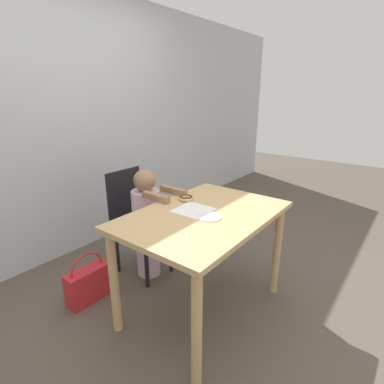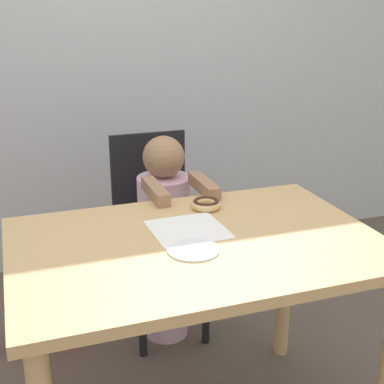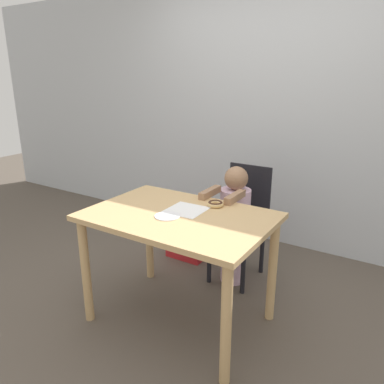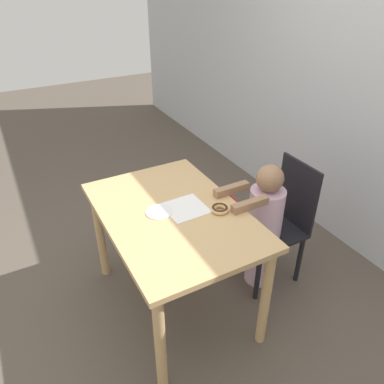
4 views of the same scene
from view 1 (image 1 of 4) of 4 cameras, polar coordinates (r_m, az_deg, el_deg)
ground_plane at (r=2.44m, az=1.99°, el=-21.19°), size 12.00×12.00×0.00m
wall_back at (r=3.10m, az=-22.81°, el=11.37°), size 8.00×0.05×2.50m
dining_table at (r=2.08m, az=2.19°, el=-6.93°), size 1.17×0.80×0.78m
chair at (r=2.71m, az=-10.48°, el=-5.79°), size 0.36×0.44×0.92m
child_figure at (r=2.60m, az=-8.52°, el=-5.88°), size 0.25×0.47×0.97m
donut at (r=2.27m, az=-1.10°, el=-1.15°), size 0.11×0.11×0.03m
napkin at (r=2.08m, az=0.21°, el=-3.47°), size 0.25×0.25×0.00m
handbag at (r=2.56m, az=-19.07°, el=-16.08°), size 0.35×0.13×0.41m
plate at (r=1.97m, az=3.29°, el=-4.76°), size 0.16×0.16×0.01m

